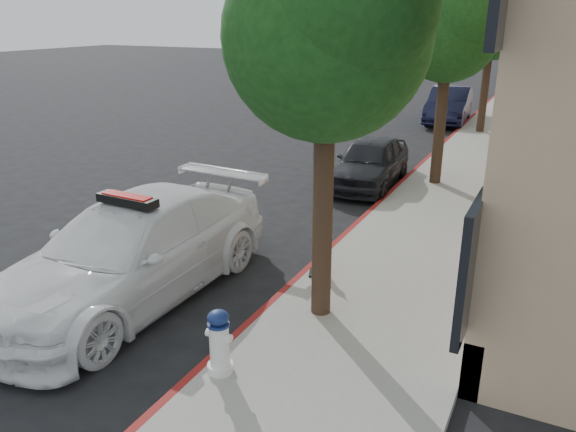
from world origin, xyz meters
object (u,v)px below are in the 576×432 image
at_px(fire_hydrant, 219,342).
at_px(traffic_cone, 320,256).
at_px(parked_car_far, 449,105).
at_px(police_car, 133,251).
at_px(parked_car_mid, 370,162).

xyz_separation_m(fire_hydrant, traffic_cone, (0.00, 3.25, -0.09)).
bearing_deg(traffic_cone, parked_car_far, 93.86).
bearing_deg(fire_hydrant, police_car, 153.15).
relative_size(police_car, parked_car_far, 1.25).
xyz_separation_m(parked_car_mid, traffic_cone, (1.15, -6.16, -0.18)).
bearing_deg(parked_car_far, fire_hydrant, -90.83).
distance_m(police_car, fire_hydrant, 2.94).
distance_m(parked_car_far, traffic_cone, 17.08).
xyz_separation_m(parked_car_mid, fire_hydrant, (1.15, -9.41, -0.09)).
distance_m(parked_car_mid, fire_hydrant, 9.48).
height_order(police_car, parked_car_far, police_car).
height_order(fire_hydrant, traffic_cone, fire_hydrant).
bearing_deg(parked_car_mid, police_car, -103.31).
xyz_separation_m(police_car, traffic_cone, (2.59, 1.88, -0.34)).
bearing_deg(parked_car_mid, parked_car_far, 86.84).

